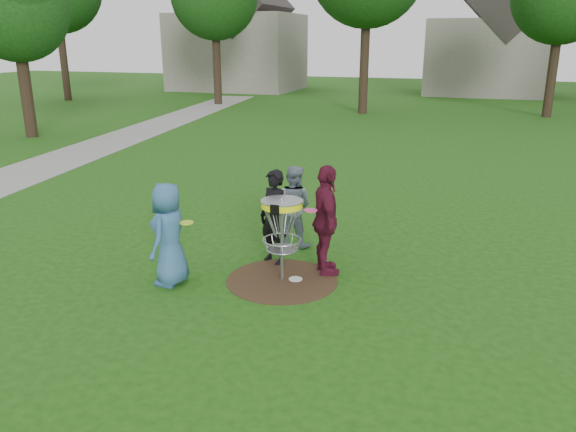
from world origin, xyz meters
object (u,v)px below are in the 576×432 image
(player_blue, at_px, (169,234))
(player_grey, at_px, (293,206))
(player_maroon, at_px, (326,221))
(player_black, at_px, (274,217))
(disc_golf_basket, at_px, (282,220))

(player_blue, xyz_separation_m, player_grey, (1.29, 2.28, -0.05))
(player_blue, distance_m, player_grey, 2.62)
(player_maroon, bearing_deg, player_blue, 91.78)
(player_blue, relative_size, player_black, 1.00)
(player_maroon, relative_size, disc_golf_basket, 1.32)
(player_black, xyz_separation_m, player_maroon, (0.96, -0.19, 0.09))
(player_blue, height_order, player_black, player_blue)
(player_black, height_order, player_maroon, player_maroon)
(player_blue, xyz_separation_m, disc_golf_basket, (1.64, 0.64, 0.20))
(player_blue, xyz_separation_m, player_black, (1.25, 1.35, -0.00))
(player_grey, xyz_separation_m, disc_golf_basket, (0.34, -1.63, 0.25))
(player_maroon, bearing_deg, player_black, 52.88)
(player_grey, bearing_deg, player_blue, 69.12)
(disc_golf_basket, bearing_deg, player_blue, -158.49)
(player_blue, relative_size, player_maroon, 0.90)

